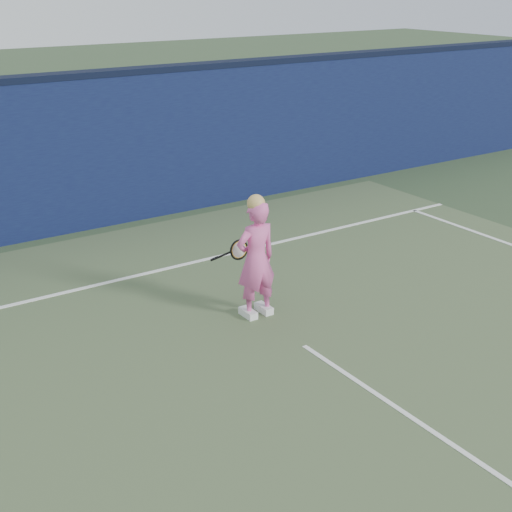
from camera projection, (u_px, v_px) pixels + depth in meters
ground at (361, 385)px, 7.51m from camera, size 80.00×80.00×0.00m
backstop_wall at (111, 151)px, 12.10m from camera, size 24.00×0.40×2.50m
wall_cap at (105, 73)px, 11.62m from camera, size 24.00×0.42×0.10m
player at (256, 259)px, 8.80m from camera, size 0.55×0.36×1.59m
racket at (237, 250)px, 9.11m from camera, size 0.50×0.15×0.28m
court_lines at (383, 398)px, 7.25m from camera, size 11.00×12.04×0.01m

